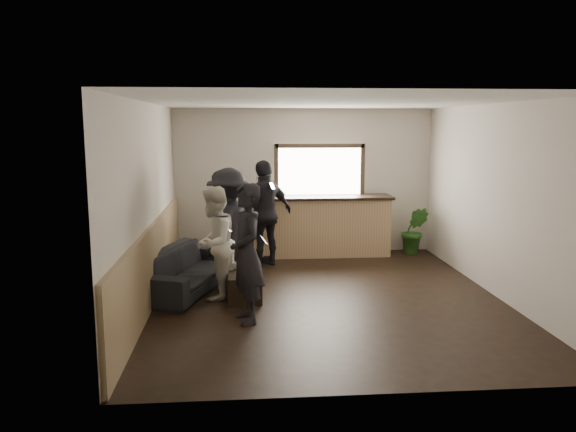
{
  "coord_description": "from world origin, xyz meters",
  "views": [
    {
      "loc": [
        -1.2,
        -7.83,
        2.49
      ],
      "look_at": [
        -0.52,
        0.4,
        1.15
      ],
      "focal_mm": 35.0,
      "sensor_mm": 36.0,
      "label": 1
    }
  ],
  "objects": [
    {
      "name": "coffee_table",
      "position": [
        -1.17,
        0.09,
        0.19
      ],
      "size": [
        0.48,
        0.86,
        0.38
      ],
      "primitive_type": "cube",
      "rotation": [
        0.0,
        0.0,
        -0.01
      ],
      "color": "black",
      "rests_on": "ground"
    },
    {
      "name": "cup_a",
      "position": [
        -1.29,
        0.28,
        0.43
      ],
      "size": [
        0.15,
        0.15,
        0.1
      ],
      "primitive_type": "imported",
      "rotation": [
        0.0,
        0.0,
        3.32
      ],
      "color": "silver",
      "rests_on": "coffee_table"
    },
    {
      "name": "potted_plant",
      "position": [
        2.13,
        2.65,
        0.46
      ],
      "size": [
        0.6,
        0.53,
        0.92
      ],
      "primitive_type": "imported",
      "rotation": [
        0.0,
        0.0,
        -0.27
      ],
      "color": "#2D6623",
      "rests_on": "ground"
    },
    {
      "name": "person_a",
      "position": [
        -1.15,
        -0.91,
        0.89
      ],
      "size": [
        0.58,
        0.73,
        1.77
      ],
      "rotation": [
        0.0,
        0.0,
        -1.31
      ],
      "color": "black",
      "rests_on": "ground"
    },
    {
      "name": "bar_counter",
      "position": [
        0.3,
        2.7,
        0.64
      ],
      "size": [
        2.7,
        0.68,
        2.13
      ],
      "color": "tan",
      "rests_on": "ground"
    },
    {
      "name": "person_d",
      "position": [
        -0.8,
        1.97,
        0.94
      ],
      "size": [
        1.18,
        0.98,
        1.88
      ],
      "rotation": [
        0.0,
        0.0,
        -2.57
      ],
      "color": "black",
      "rests_on": "ground"
    },
    {
      "name": "person_b",
      "position": [
        -1.61,
        0.12,
        0.81
      ],
      "size": [
        0.83,
        0.94,
        1.63
      ],
      "rotation": [
        0.0,
        0.0,
        -1.88
      ],
      "color": "silver",
      "rests_on": "ground"
    },
    {
      "name": "cup_b",
      "position": [
        -1.11,
        -0.06,
        0.42
      ],
      "size": [
        0.12,
        0.12,
        0.08
      ],
      "primitive_type": "imported",
      "rotation": [
        0.0,
        0.0,
        1.14
      ],
      "color": "silver",
      "rests_on": "coffee_table"
    },
    {
      "name": "person_c",
      "position": [
        -1.41,
        0.79,
        0.92
      ],
      "size": [
        1.12,
        1.37,
        1.84
      ],
      "rotation": [
        0.0,
        0.0,
        -2.0
      ],
      "color": "black",
      "rests_on": "ground"
    },
    {
      "name": "ground",
      "position": [
        0.0,
        0.0,
        0.0
      ],
      "size": [
        5.0,
        6.0,
        0.01
      ],
      "primitive_type": "cube",
      "color": "black"
    },
    {
      "name": "room_shell",
      "position": [
        -0.74,
        0.0,
        1.47
      ],
      "size": [
        5.01,
        6.01,
        2.8
      ],
      "color": "silver",
      "rests_on": "ground"
    },
    {
      "name": "sofa",
      "position": [
        -2.06,
        0.58,
        0.32
      ],
      "size": [
        1.49,
        2.34,
        0.64
      ],
      "primitive_type": "imported",
      "rotation": [
        0.0,
        0.0,
        1.25
      ],
      "color": "black",
      "rests_on": "ground"
    }
  ]
}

